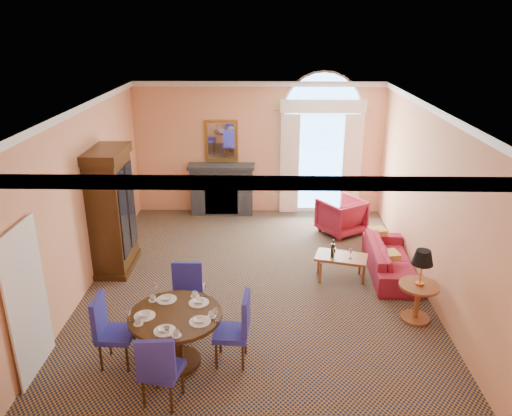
{
  "coord_description": "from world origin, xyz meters",
  "views": [
    {
      "loc": [
        0.17,
        -8.02,
        4.53
      ],
      "look_at": [
        0.0,
        0.5,
        1.3
      ],
      "focal_mm": 35.0,
      "sensor_mm": 36.0,
      "label": 1
    }
  ],
  "objects_px": {
    "dining_table": "(176,327)",
    "sofa": "(391,259)",
    "coffee_table": "(341,258)",
    "side_table": "(420,278)",
    "armoire": "(111,212)",
    "armchair": "(341,216)"
  },
  "relations": [
    {
      "from": "dining_table",
      "to": "armchair",
      "type": "xyz_separation_m",
      "value": [
        2.91,
        4.65,
        -0.2
      ]
    },
    {
      "from": "dining_table",
      "to": "side_table",
      "type": "xyz_separation_m",
      "value": [
        3.64,
        1.17,
        0.15
      ]
    },
    {
      "from": "armoire",
      "to": "coffee_table",
      "type": "distance_m",
      "value": 4.36
    },
    {
      "from": "dining_table",
      "to": "armchair",
      "type": "height_order",
      "value": "dining_table"
    },
    {
      "from": "armoire",
      "to": "armchair",
      "type": "distance_m",
      "value": 4.97
    },
    {
      "from": "armchair",
      "to": "coffee_table",
      "type": "bearing_deg",
      "value": 48.28
    },
    {
      "from": "sofa",
      "to": "coffee_table",
      "type": "bearing_deg",
      "value": 106.6
    },
    {
      "from": "dining_table",
      "to": "armchair",
      "type": "distance_m",
      "value": 5.49
    },
    {
      "from": "sofa",
      "to": "coffee_table",
      "type": "relative_size",
      "value": 1.95
    },
    {
      "from": "dining_table",
      "to": "sofa",
      "type": "bearing_deg",
      "value": 37.35
    },
    {
      "from": "armoire",
      "to": "sofa",
      "type": "xyz_separation_m",
      "value": [
        5.27,
        -0.15,
        -0.85
      ]
    },
    {
      "from": "sofa",
      "to": "side_table",
      "type": "relative_size",
      "value": 1.67
    },
    {
      "from": "armoire",
      "to": "armchair",
      "type": "height_order",
      "value": "armoire"
    },
    {
      "from": "side_table",
      "to": "armoire",
      "type": "bearing_deg",
      "value": 162.07
    },
    {
      "from": "armchair",
      "to": "side_table",
      "type": "xyz_separation_m",
      "value": [
        0.73,
        -3.48,
        0.34
      ]
    },
    {
      "from": "coffee_table",
      "to": "side_table",
      "type": "xyz_separation_m",
      "value": [
        1.04,
        -1.31,
        0.31
      ]
    },
    {
      "from": "dining_table",
      "to": "coffee_table",
      "type": "height_order",
      "value": "dining_table"
    },
    {
      "from": "dining_table",
      "to": "side_table",
      "type": "bearing_deg",
      "value": 17.84
    },
    {
      "from": "dining_table",
      "to": "sofa",
      "type": "distance_m",
      "value": 4.53
    },
    {
      "from": "armchair",
      "to": "coffee_table",
      "type": "relative_size",
      "value": 0.86
    },
    {
      "from": "armoire",
      "to": "side_table",
      "type": "xyz_separation_m",
      "value": [
        5.32,
        -1.72,
        -0.39
      ]
    },
    {
      "from": "coffee_table",
      "to": "side_table",
      "type": "bearing_deg",
      "value": -36.41
    }
  ]
}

